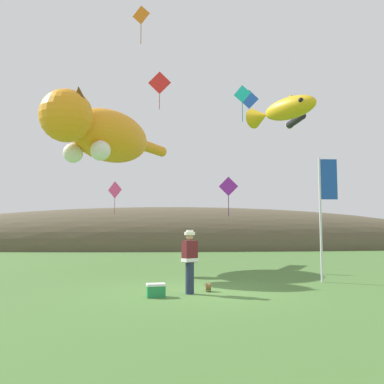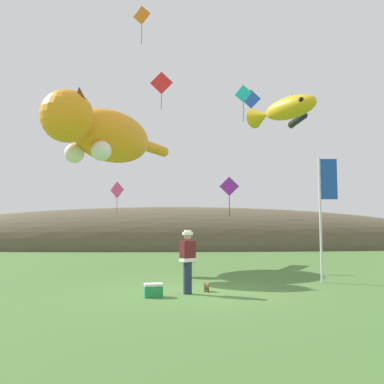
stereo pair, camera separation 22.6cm
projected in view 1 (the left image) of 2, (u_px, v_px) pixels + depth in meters
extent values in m
plane|color=#477033|center=(201.00, 293.00, 12.14)|extent=(120.00, 120.00, 0.00)
ellipsoid|color=brown|center=(176.00, 248.00, 38.50)|extent=(55.86, 11.43, 7.45)
cylinder|color=#232D47|center=(190.00, 278.00, 11.93)|extent=(0.24, 0.24, 0.88)
cube|color=#59191E|center=(190.00, 251.00, 11.99)|extent=(0.47, 0.42, 0.60)
cube|color=white|center=(190.00, 260.00, 11.97)|extent=(0.49, 0.45, 0.10)
sphere|color=tan|center=(190.00, 237.00, 12.02)|extent=(0.20, 0.20, 0.20)
cylinder|color=silver|center=(190.00, 233.00, 12.03)|extent=(0.30, 0.30, 0.09)
cylinder|color=silver|center=(190.00, 231.00, 12.04)|extent=(0.20, 0.20, 0.07)
cylinder|color=olive|center=(208.00, 287.00, 12.37)|extent=(0.12, 0.20, 0.20)
cylinder|color=brown|center=(206.00, 287.00, 12.36)|extent=(0.02, 0.27, 0.27)
cylinder|color=brown|center=(210.00, 287.00, 12.37)|extent=(0.02, 0.27, 0.27)
cube|color=#268C4C|center=(156.00, 291.00, 11.35)|extent=(0.52, 0.39, 0.30)
cube|color=white|center=(156.00, 285.00, 11.37)|extent=(0.53, 0.39, 0.06)
cylinder|color=silver|center=(321.00, 219.00, 14.67)|extent=(0.08, 0.08, 4.27)
cube|color=#1E4CB2|center=(329.00, 179.00, 14.81)|extent=(0.60, 0.03, 1.40)
ellipsoid|color=orange|center=(111.00, 136.00, 20.22)|extent=(4.71, 5.72, 2.41)
ellipsoid|color=white|center=(107.00, 145.00, 19.96)|extent=(2.83, 3.59, 1.33)
sphere|color=orange|center=(66.00, 116.00, 17.39)|extent=(2.17, 2.17, 2.17)
cone|color=#55330A|center=(78.00, 95.00, 17.22)|extent=(1.04, 1.04, 0.72)
cone|color=#55330A|center=(55.00, 99.00, 17.70)|extent=(1.04, 1.04, 0.72)
sphere|color=white|center=(100.00, 151.00, 18.22)|extent=(0.87, 0.87, 0.87)
sphere|color=white|center=(73.00, 153.00, 18.82)|extent=(0.87, 0.87, 0.87)
cylinder|color=orange|center=(151.00, 148.00, 23.74)|extent=(1.75, 2.62, 0.58)
ellipsoid|color=gold|center=(290.00, 108.00, 17.22)|extent=(2.16, 2.62, 0.89)
cone|color=gold|center=(260.00, 117.00, 18.56)|extent=(1.19, 1.17, 0.89)
cone|color=gold|center=(291.00, 99.00, 17.20)|extent=(0.57, 0.57, 0.41)
sphere|color=black|center=(301.00, 100.00, 16.39)|extent=(0.21, 0.21, 0.21)
cylinder|color=black|center=(296.00, 120.00, 21.45)|extent=(0.44, 1.89, 0.36)
torus|color=white|center=(289.00, 125.00, 22.37)|extent=(0.44, 0.08, 0.44)
cube|color=blue|center=(249.00, 99.00, 25.36)|extent=(1.14, 0.22, 1.15)
cylinder|color=black|center=(249.00, 99.00, 25.37)|extent=(0.77, 0.15, 0.02)
cube|color=#1A3E97|center=(249.00, 116.00, 25.27)|extent=(0.03, 0.01, 0.90)
cube|color=red|center=(160.00, 83.00, 24.70)|extent=(1.33, 0.17, 1.34)
cylinder|color=black|center=(160.00, 83.00, 24.72)|extent=(0.90, 0.12, 0.02)
cube|color=maroon|center=(159.00, 102.00, 24.61)|extent=(0.03, 0.01, 0.90)
cube|color=purple|center=(228.00, 186.00, 18.95)|extent=(0.85, 0.18, 0.87)
cylinder|color=black|center=(228.00, 186.00, 18.96)|extent=(0.57, 0.13, 0.02)
cube|color=#6B1A7C|center=(229.00, 206.00, 18.87)|extent=(0.03, 0.01, 0.90)
cube|color=orange|center=(141.00, 15.00, 18.98)|extent=(0.79, 0.40, 0.87)
cylinder|color=black|center=(141.00, 15.00, 18.99)|extent=(0.53, 0.27, 0.02)
cube|color=#A95011|center=(141.00, 34.00, 18.90)|extent=(0.03, 0.02, 0.90)
cube|color=#E53F8C|center=(115.00, 190.00, 25.05)|extent=(0.87, 0.54, 1.01)
cylinder|color=black|center=(115.00, 190.00, 25.06)|extent=(0.58, 0.37, 0.02)
cube|color=#A02C62|center=(115.00, 206.00, 24.97)|extent=(0.03, 0.02, 0.90)
cube|color=#19BFBF|center=(242.00, 94.00, 20.06)|extent=(0.74, 0.46, 0.86)
cylinder|color=black|center=(242.00, 94.00, 20.07)|extent=(0.50, 0.31, 0.02)
cube|color=#118585|center=(242.00, 112.00, 19.99)|extent=(0.03, 0.02, 0.90)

